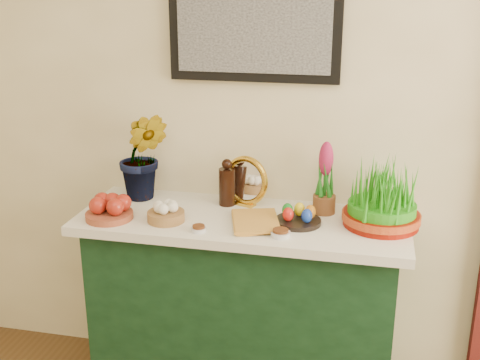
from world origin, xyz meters
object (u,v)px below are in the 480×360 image
object	(u,v)px
sideboard	(242,312)
hyacinth_green	(143,142)
mirror	(246,181)
wheatgrass_sabzeh	(382,199)
book	(233,221)

from	to	relation	value
sideboard	hyacinth_green	distance (m)	0.89
mirror	wheatgrass_sabzeh	bearing A→B (deg)	-11.32
mirror	book	distance (m)	0.27
book	mirror	bearing A→B (deg)	73.54
sideboard	hyacinth_green	size ratio (longest dim) A/B	2.41
hyacinth_green	wheatgrass_sabzeh	distance (m)	1.08
hyacinth_green	book	distance (m)	0.58
hyacinth_green	wheatgrass_sabzeh	world-z (taller)	hyacinth_green
sideboard	wheatgrass_sabzeh	bearing A→B (deg)	2.80
hyacinth_green	mirror	xyz separation A→B (m)	(0.47, 0.02, -0.16)
mirror	book	world-z (taller)	mirror
wheatgrass_sabzeh	mirror	bearing A→B (deg)	168.68
sideboard	wheatgrass_sabzeh	world-z (taller)	wheatgrass_sabzeh
sideboard	book	xyz separation A→B (m)	(-0.02, -0.10, 0.48)
sideboard	hyacinth_green	xyz separation A→B (m)	(-0.49, 0.12, 0.73)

